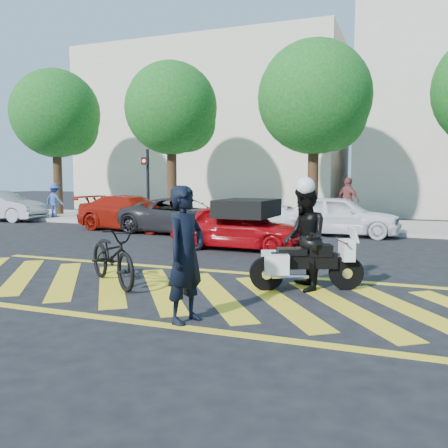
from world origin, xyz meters
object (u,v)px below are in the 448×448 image
(parked_mid_right, at_px, (339,216))
(officer_bike, at_px, (186,255))
(bicycle, at_px, (113,255))
(parked_mid_left, at_px, (183,216))
(officer_moto, at_px, (305,238))
(red_convertible, at_px, (238,226))
(parked_left, at_px, (132,213))
(parked_far_left, at_px, (0,206))
(police_motorcycle, at_px, (305,263))

(parked_mid_right, bearing_deg, officer_bike, 175.27)
(officer_bike, distance_m, bicycle, 2.90)
(parked_mid_left, bearing_deg, officer_moto, -133.41)
(red_convertible, bearing_deg, parked_mid_right, -26.42)
(bicycle, distance_m, parked_left, 9.24)
(officer_moto, xyz_separation_m, parked_left, (-8.08, 7.17, -0.29))
(parked_left, xyz_separation_m, parked_mid_left, (2.27, -0.26, -0.02))
(bicycle, relative_size, red_convertible, 0.57)
(red_convertible, distance_m, parked_left, 6.12)
(parked_left, bearing_deg, officer_bike, -137.38)
(bicycle, bearing_deg, parked_left, 65.68)
(parked_left, bearing_deg, parked_mid_right, -74.23)
(officer_moto, bearing_deg, parked_far_left, -140.71)
(officer_bike, xyz_separation_m, parked_left, (-6.88, 9.69, -0.31))
(parked_far_left, relative_size, parked_mid_right, 1.02)
(red_convertible, distance_m, parked_mid_right, 4.72)
(parked_far_left, relative_size, parked_left, 0.92)
(parked_far_left, bearing_deg, officer_moto, -123.59)
(officer_bike, bearing_deg, red_convertible, 25.70)
(parked_far_left, relative_size, parked_mid_left, 0.90)
(officer_moto, distance_m, parked_mid_left, 9.03)
(red_convertible, bearing_deg, parked_left, 63.38)
(officer_bike, relative_size, parked_mid_right, 0.47)
(bicycle, height_order, parked_far_left, parked_far_left)
(parked_left, bearing_deg, police_motorcycle, -124.36)
(parked_left, relative_size, parked_mid_right, 1.11)
(red_convertible, bearing_deg, parked_mid_left, 50.97)
(parked_mid_left, height_order, parked_mid_right, parked_mid_right)
(bicycle, xyz_separation_m, parked_mid_right, (3.09, 9.19, 0.14))
(parked_mid_right, bearing_deg, police_motorcycle, -177.61)
(bicycle, xyz_separation_m, parked_mid_left, (-2.27, 7.79, 0.08))
(police_motorcycle, bearing_deg, bicycle, 170.53)
(police_motorcycle, distance_m, red_convertible, 5.02)
(officer_bike, xyz_separation_m, parked_far_left, (-14.70, 10.84, -0.28))
(parked_left, bearing_deg, bicycle, -143.34)
(police_motorcycle, distance_m, parked_mid_left, 9.05)
(red_convertible, relative_size, parked_left, 0.83)
(bicycle, xyz_separation_m, police_motorcycle, (3.56, 0.86, -0.06))
(police_motorcycle, xyz_separation_m, parked_mid_left, (-5.82, 6.93, 0.15))
(red_convertible, xyz_separation_m, parked_far_left, (-13.16, 4.13, 0.05))
(bicycle, relative_size, officer_moto, 1.13)
(bicycle, distance_m, parked_far_left, 15.40)
(red_convertible, bearing_deg, officer_moto, -144.38)
(officer_bike, xyz_separation_m, police_motorcycle, (1.21, 2.51, -0.47))
(officer_bike, xyz_separation_m, red_convertible, (-1.54, 6.71, -0.33))
(officer_moto, xyz_separation_m, parked_far_left, (-15.90, 8.32, -0.26))
(officer_bike, height_order, parked_mid_left, officer_bike)
(parked_mid_left, bearing_deg, bicycle, -157.20)
(officer_moto, relative_size, red_convertible, 0.50)
(parked_left, distance_m, parked_mid_right, 7.71)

